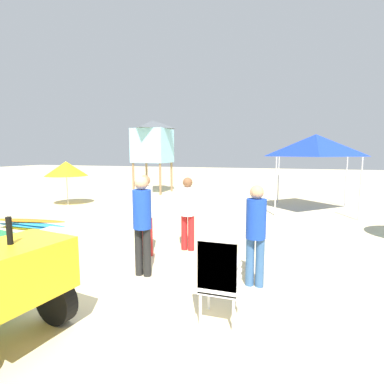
{
  "coord_description": "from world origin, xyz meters",
  "views": [
    {
      "loc": [
        3.17,
        -3.53,
        2.17
      ],
      "look_at": [
        1.08,
        2.91,
        1.29
      ],
      "focal_mm": 28.05,
      "sensor_mm": 36.0,
      "label": 1
    }
  ],
  "objects_px": {
    "stacked_plastic_chairs": "(219,271)",
    "beach_umbrella_mid": "(66,169)",
    "surfboard_pile": "(33,225)",
    "lifeguard_near_left": "(256,229)",
    "cooler_box": "(56,238)",
    "lifeguard_near_center": "(188,209)",
    "popup_canopy": "(315,145)",
    "lifeguard_far_right": "(145,210)",
    "lifeguard_tower": "(152,141)",
    "lifeguard_near_right": "(142,219)"
  },
  "relations": [
    {
      "from": "surfboard_pile",
      "to": "popup_canopy",
      "type": "height_order",
      "value": "popup_canopy"
    },
    {
      "from": "stacked_plastic_chairs",
      "to": "lifeguard_near_right",
      "type": "xyz_separation_m",
      "value": [
        -1.62,
        1.08,
        0.33
      ]
    },
    {
      "from": "beach_umbrella_mid",
      "to": "cooler_box",
      "type": "relative_size",
      "value": 3.06
    },
    {
      "from": "lifeguard_far_right",
      "to": "surfboard_pile",
      "type": "bearing_deg",
      "value": 167.52
    },
    {
      "from": "lifeguard_far_right",
      "to": "lifeguard_tower",
      "type": "distance_m",
      "value": 10.47
    },
    {
      "from": "surfboard_pile",
      "to": "lifeguard_near_left",
      "type": "distance_m",
      "value": 6.59
    },
    {
      "from": "popup_canopy",
      "to": "lifeguard_near_center",
      "type": "bearing_deg",
      "value": -117.09
    },
    {
      "from": "stacked_plastic_chairs",
      "to": "lifeguard_near_right",
      "type": "relative_size",
      "value": 0.68
    },
    {
      "from": "stacked_plastic_chairs",
      "to": "lifeguard_near_right",
      "type": "distance_m",
      "value": 1.98
    },
    {
      "from": "stacked_plastic_chairs",
      "to": "popup_canopy",
      "type": "distance_m",
      "value": 8.84
    },
    {
      "from": "beach_umbrella_mid",
      "to": "lifeguard_near_left",
      "type": "bearing_deg",
      "value": -33.15
    },
    {
      "from": "lifeguard_near_center",
      "to": "popup_canopy",
      "type": "relative_size",
      "value": 0.57
    },
    {
      "from": "lifeguard_near_right",
      "to": "lifeguard_far_right",
      "type": "xyz_separation_m",
      "value": [
        -0.43,
        0.97,
        -0.04
      ]
    },
    {
      "from": "stacked_plastic_chairs",
      "to": "surfboard_pile",
      "type": "distance_m",
      "value": 6.71
    },
    {
      "from": "lifeguard_near_left",
      "to": "beach_umbrella_mid",
      "type": "distance_m",
      "value": 9.99
    },
    {
      "from": "lifeguard_near_right",
      "to": "popup_canopy",
      "type": "relative_size",
      "value": 0.62
    },
    {
      "from": "surfboard_pile",
      "to": "beach_umbrella_mid",
      "type": "height_order",
      "value": "beach_umbrella_mid"
    },
    {
      "from": "lifeguard_far_right",
      "to": "stacked_plastic_chairs",
      "type": "bearing_deg",
      "value": -45.0
    },
    {
      "from": "surfboard_pile",
      "to": "lifeguard_tower",
      "type": "height_order",
      "value": "lifeguard_tower"
    },
    {
      "from": "lifeguard_far_right",
      "to": "lifeguard_tower",
      "type": "bearing_deg",
      "value": 114.48
    },
    {
      "from": "beach_umbrella_mid",
      "to": "cooler_box",
      "type": "bearing_deg",
      "value": -52.09
    },
    {
      "from": "lifeguard_tower",
      "to": "beach_umbrella_mid",
      "type": "height_order",
      "value": "lifeguard_tower"
    },
    {
      "from": "lifeguard_far_right",
      "to": "cooler_box",
      "type": "height_order",
      "value": "lifeguard_far_right"
    },
    {
      "from": "lifeguard_far_right",
      "to": "lifeguard_near_left",
      "type": "bearing_deg",
      "value": -18.55
    },
    {
      "from": "popup_canopy",
      "to": "lifeguard_tower",
      "type": "bearing_deg",
      "value": 159.85
    },
    {
      "from": "popup_canopy",
      "to": "surfboard_pile",
      "type": "bearing_deg",
      "value": -144.04
    },
    {
      "from": "stacked_plastic_chairs",
      "to": "beach_umbrella_mid",
      "type": "distance_m",
      "value": 10.5
    },
    {
      "from": "lifeguard_near_left",
      "to": "lifeguard_near_right",
      "type": "distance_m",
      "value": 1.94
    },
    {
      "from": "surfboard_pile",
      "to": "lifeguard_near_right",
      "type": "relative_size",
      "value": 1.45
    },
    {
      "from": "lifeguard_near_right",
      "to": "beach_umbrella_mid",
      "type": "distance_m",
      "value": 8.55
    },
    {
      "from": "lifeguard_near_center",
      "to": "cooler_box",
      "type": "bearing_deg",
      "value": -166.79
    },
    {
      "from": "lifeguard_near_center",
      "to": "popup_canopy",
      "type": "distance_m",
      "value": 6.73
    },
    {
      "from": "lifeguard_far_right",
      "to": "beach_umbrella_mid",
      "type": "bearing_deg",
      "value": 142.1
    },
    {
      "from": "lifeguard_near_center",
      "to": "beach_umbrella_mid",
      "type": "bearing_deg",
      "value": 148.9
    },
    {
      "from": "lifeguard_near_center",
      "to": "lifeguard_near_right",
      "type": "relative_size",
      "value": 0.93
    },
    {
      "from": "surfboard_pile",
      "to": "cooler_box",
      "type": "relative_size",
      "value": 4.3
    },
    {
      "from": "surfboard_pile",
      "to": "lifeguard_near_left",
      "type": "height_order",
      "value": "lifeguard_near_left"
    },
    {
      "from": "lifeguard_near_right",
      "to": "beach_umbrella_mid",
      "type": "bearing_deg",
      "value": 138.72
    },
    {
      "from": "lifeguard_far_right",
      "to": "cooler_box",
      "type": "bearing_deg",
      "value": -177.56
    },
    {
      "from": "lifeguard_near_left",
      "to": "popup_canopy",
      "type": "xyz_separation_m",
      "value": [
        1.36,
        7.25,
        1.49
      ]
    },
    {
      "from": "lifeguard_tower",
      "to": "cooler_box",
      "type": "xyz_separation_m",
      "value": [
        1.99,
        -9.48,
        -2.58
      ]
    },
    {
      "from": "stacked_plastic_chairs",
      "to": "beach_umbrella_mid",
      "type": "relative_size",
      "value": 0.66
    },
    {
      "from": "surfboard_pile",
      "to": "popup_canopy",
      "type": "distance_m",
      "value": 9.76
    },
    {
      "from": "popup_canopy",
      "to": "lifeguard_tower",
      "type": "relative_size",
      "value": 0.73
    },
    {
      "from": "lifeguard_near_center",
      "to": "beach_umbrella_mid",
      "type": "xyz_separation_m",
      "value": [
        -6.72,
        4.05,
        0.58
      ]
    },
    {
      "from": "lifeguard_tower",
      "to": "cooler_box",
      "type": "height_order",
      "value": "lifeguard_tower"
    },
    {
      "from": "stacked_plastic_chairs",
      "to": "surfboard_pile",
      "type": "xyz_separation_m",
      "value": [
        -6.01,
        2.93,
        -0.54
      ]
    },
    {
      "from": "beach_umbrella_mid",
      "to": "lifeguard_far_right",
      "type": "bearing_deg",
      "value": -37.9
    },
    {
      "from": "beach_umbrella_mid",
      "to": "lifeguard_tower",
      "type": "bearing_deg",
      "value": 70.06
    },
    {
      "from": "stacked_plastic_chairs",
      "to": "cooler_box",
      "type": "bearing_deg",
      "value": 155.73
    }
  ]
}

